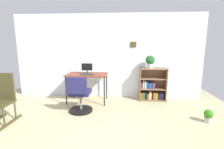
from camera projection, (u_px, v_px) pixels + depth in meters
ground_plane at (95, 137)px, 2.73m from camera, size 6.24×6.24×0.00m
wall_back at (107, 56)px, 4.62m from camera, size 5.20×0.12×2.32m
desk at (87, 76)px, 4.25m from camera, size 1.04×0.62×0.75m
monitor at (87, 68)px, 4.28m from camera, size 0.28×0.17×0.26m
keyboard at (88, 74)px, 4.16m from camera, size 0.35×0.14×0.02m
office_chair at (80, 97)px, 3.63m from camera, size 0.52×0.55×0.84m
rocking_chair at (2, 98)px, 3.20m from camera, size 0.42×0.64×0.96m
bookshelf_low at (152, 86)px, 4.48m from camera, size 0.71×0.30×0.88m
potted_plant_on_shelf at (150, 61)px, 4.30m from camera, size 0.24×0.24×0.33m
potted_plant_floor at (208, 116)px, 3.21m from camera, size 0.17×0.17×0.26m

